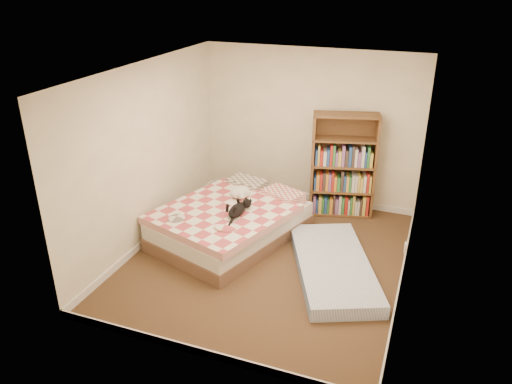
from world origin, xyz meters
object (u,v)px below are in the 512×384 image
(floor_mattress, at_px, (333,266))
(black_cat, at_px, (238,209))
(bed, at_px, (232,221))
(bookshelf, at_px, (342,179))
(white_dog, at_px, (241,192))

(floor_mattress, height_order, black_cat, black_cat)
(bed, relative_size, bookshelf, 1.51)
(bed, distance_m, floor_mattress, 1.63)
(black_cat, xyz_separation_m, white_dog, (-0.17, 0.50, 0.01))
(bookshelf, distance_m, black_cat, 1.90)
(bed, relative_size, white_dog, 6.41)
(bookshelf, bearing_deg, black_cat, -140.58)
(white_dog, bearing_deg, bed, -79.75)
(floor_mattress, bearing_deg, bookshelf, 75.37)
(floor_mattress, xyz_separation_m, white_dog, (-1.56, 0.70, 0.50))
(bed, distance_m, bookshelf, 1.90)
(black_cat, bearing_deg, bed, 147.31)
(bookshelf, bearing_deg, white_dog, -155.80)
(bed, relative_size, black_cat, 3.47)
(black_cat, distance_m, white_dog, 0.53)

